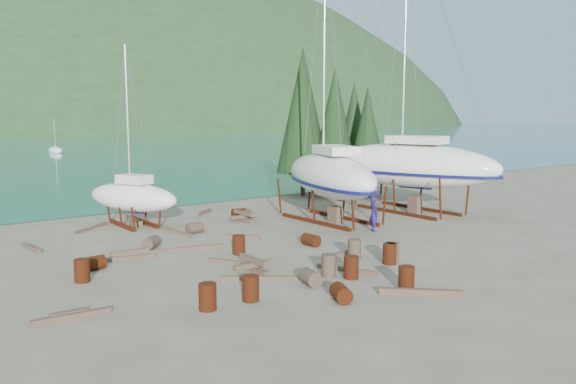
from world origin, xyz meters
TOP-DOWN VIEW (x-y plane):
  - ground at (0.00, 0.00)m, footprint 600.00×600.00m
  - far_house_right at (30.00, 190.00)m, footprint 6.60×5.60m
  - cypress_near_right at (12.50, 12.00)m, footprint 3.60×3.60m
  - cypress_mid_right at (14.00, 10.00)m, footprint 3.06×3.06m
  - cypress_back_left at (11.00, 14.00)m, footprint 4.14×4.14m
  - cypress_far_right at (15.50, 13.00)m, footprint 3.24×3.24m
  - moored_boat_mid at (10.00, 80.00)m, footprint 2.00×5.00m
  - large_sailboat_near at (5.41, 4.55)m, footprint 6.77×11.42m
  - large_sailboat_far at (11.79, 3.98)m, footprint 6.65×12.53m
  - small_sailboat_shore at (-4.37, 10.38)m, footprint 4.33×6.65m
  - worker at (5.39, 0.88)m, footprint 0.69×0.82m
  - drum_0 at (-7.97, -4.64)m, footprint 0.58×0.58m
  - drum_1 at (-3.61, -4.57)m, footprint 0.76×0.99m
  - drum_2 at (-9.33, 2.35)m, footprint 0.94×0.67m
  - drum_3 at (-1.23, -7.14)m, footprint 0.58×0.58m
  - drum_4 at (1.79, 8.83)m, footprint 1.01×0.81m
  - drum_5 at (0.40, -2.78)m, footprint 0.58×0.58m
  - drum_6 at (0.47, 0.30)m, footprint 0.62×0.91m
  - drum_7 at (0.99, -4.32)m, footprint 0.58×0.58m
  - drum_8 at (-10.22, 0.97)m, footprint 0.58×0.58m
  - drum_9 at (-2.60, 6.36)m, footprint 0.93×0.66m
  - drum_10 at (-1.79, -4.87)m, footprint 0.58×0.58m
  - drum_11 at (1.81, 7.89)m, footprint 0.94×1.05m
  - drum_12 at (-3.97, -6.65)m, footprint 0.90×1.04m
  - drum_13 at (-6.36, -4.74)m, footprint 0.58×0.58m
  - drum_14 at (-3.20, 1.00)m, footprint 0.58×0.58m
  - drum_15 at (-5.90, 4.46)m, footprint 1.05×1.01m
  - drum_16 at (-2.31, -4.15)m, footprint 0.58×0.58m
  - drum_17 at (1.25, -4.22)m, footprint 0.58×0.58m
  - timber_0 at (-6.69, 10.80)m, footprint 2.42×1.87m
  - timber_2 at (-10.51, 7.70)m, footprint 0.42×2.01m
  - timber_3 at (-4.73, -2.89)m, footprint 2.45×1.92m
  - timber_4 at (-7.09, 4.14)m, footprint 1.80×0.37m
  - timber_5 at (-1.26, -4.06)m, footprint 1.19×2.46m
  - timber_6 at (0.78, 11.44)m, footprint 1.73×1.40m
  - timber_7 at (0.59, -1.98)m, footprint 1.68×0.43m
  - timber_8 at (-1.31, 3.69)m, footprint 1.41×1.49m
  - timber_9 at (-3.75, 11.86)m, footprint 0.24×2.63m
  - timber_10 at (-3.36, 6.71)m, footprint 0.45×2.70m
  - timber_11 at (-4.33, 3.05)m, footprint 2.67×0.92m
  - timber_12 at (-4.31, -0.38)m, footprint 1.34×2.21m
  - timber_13 at (-11.81, -2.64)m, footprint 1.08×0.30m
  - timber_14 at (-11.74, -2.86)m, footprint 2.37×0.40m
  - timber_16 at (-1.31, -7.86)m, footprint 2.24×2.17m
  - timber_17 at (-7.58, 3.11)m, footprint 2.37×0.71m
  - timber_pile_fore at (-4.30, -1.84)m, footprint 1.80×1.80m
  - timber_pile_aft at (1.31, 7.62)m, footprint 1.80×1.80m

SIDE VIEW (x-z plane):
  - ground at x=0.00m, z-range 0.00..0.00m
  - timber_0 at x=-6.69m, z-range 0.00..0.14m
  - timber_3 at x=-4.73m, z-range 0.00..0.15m
  - timber_9 at x=-3.75m, z-range 0.00..0.15m
  - timber_11 at x=-4.33m, z-range 0.00..0.15m
  - timber_5 at x=-1.26m, z-range 0.00..0.16m
  - timber_17 at x=-7.58m, z-range 0.00..0.16m
  - timber_10 at x=-3.36m, z-range 0.00..0.16m
  - timber_12 at x=-4.31m, z-range 0.00..0.17m
  - timber_4 at x=-7.09m, z-range 0.00..0.17m
  - timber_7 at x=0.59m, z-range 0.00..0.17m
  - timber_14 at x=-11.74m, z-range 0.00..0.18m
  - timber_2 at x=-10.51m, z-range 0.00..0.19m
  - timber_8 at x=-1.31m, z-range 0.00..0.19m
  - timber_6 at x=0.78m, z-range 0.00..0.19m
  - timber_13 at x=-11.81m, z-range 0.00..0.22m
  - timber_16 at x=-1.31m, z-range 0.00..0.23m
  - drum_1 at x=-3.61m, z-range 0.00..0.58m
  - drum_2 at x=-9.33m, z-range 0.00..0.58m
  - drum_4 at x=1.79m, z-range 0.00..0.58m
  - drum_6 at x=0.47m, z-range 0.00..0.58m
  - drum_9 at x=-2.60m, z-range 0.00..0.58m
  - drum_11 at x=1.81m, z-range 0.00..0.58m
  - drum_12 at x=-3.97m, z-range 0.00..0.58m
  - drum_15 at x=-5.90m, z-range 0.00..0.58m
  - timber_pile_fore at x=-4.30m, z-range 0.00..0.60m
  - timber_pile_aft at x=1.31m, z-range 0.00..0.60m
  - moored_boat_mid at x=10.00m, z-range -2.64..3.41m
  - drum_0 at x=-7.97m, z-range 0.00..0.88m
  - drum_3 at x=-1.23m, z-range 0.00..0.88m
  - drum_5 at x=0.40m, z-range 0.00..0.88m
  - drum_7 at x=0.99m, z-range 0.00..0.88m
  - drum_8 at x=-10.22m, z-range 0.00..0.88m
  - drum_10 at x=-1.79m, z-range 0.00..0.88m
  - drum_13 at x=-6.36m, z-range 0.00..0.88m
  - drum_14 at x=-3.20m, z-range 0.00..0.88m
  - drum_16 at x=-2.31m, z-range 0.00..0.88m
  - drum_17 at x=1.25m, z-range 0.00..0.88m
  - worker at x=5.39m, z-range 0.00..1.92m
  - small_sailboat_shore at x=-4.37m, z-range -3.41..6.79m
  - large_sailboat_near at x=5.41m, z-range -5.87..11.45m
  - far_house_right at x=30.00m, z-range 0.12..5.72m
  - large_sailboat_far at x=11.79m, z-range -6.41..12.61m
  - cypress_mid_right at x=14.00m, z-range 0.67..9.17m
  - cypress_far_right at x=15.50m, z-range 0.71..9.71m
  - cypress_near_right at x=12.50m, z-range 0.79..10.79m
  - cypress_back_left at x=11.00m, z-range 0.91..12.41m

